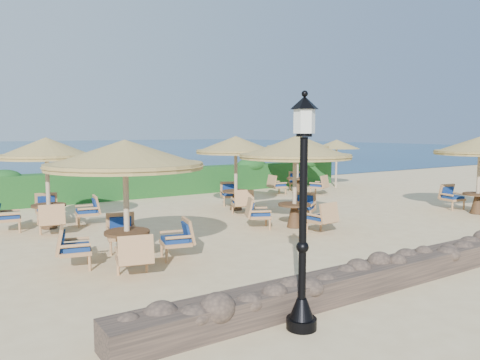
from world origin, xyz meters
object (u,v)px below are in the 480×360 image
at_px(cafe_set_2, 480,154).
at_px(cafe_set_0, 126,174).
at_px(cafe_set_4, 236,154).
at_px(cafe_set_1, 295,159).
at_px(cafe_set_5, 298,151).
at_px(extra_parasol, 337,144).
at_px(lamp_post, 303,223).
at_px(cafe_set_3, 47,168).

bearing_deg(cafe_set_2, cafe_set_0, 176.52).
bearing_deg(cafe_set_4, cafe_set_1, -93.46).
bearing_deg(cafe_set_5, cafe_set_4, -154.72).
bearing_deg(extra_parasol, lamp_post, -136.40).
distance_m(cafe_set_2, cafe_set_4, 8.33).
relative_size(lamp_post, extra_parasol, 1.38).
bearing_deg(cafe_set_2, cafe_set_4, 141.30).
bearing_deg(cafe_set_0, cafe_set_5, 32.85).
height_order(extra_parasol, cafe_set_5, cafe_set_5).
distance_m(cafe_set_3, cafe_set_4, 6.30).
distance_m(lamp_post, cafe_set_0, 4.70).
bearing_deg(lamp_post, cafe_set_2, 18.98).
bearing_deg(cafe_set_4, cafe_set_2, -38.70).
xyz_separation_m(cafe_set_0, cafe_set_4, (5.64, 4.47, 0.08)).
relative_size(cafe_set_2, cafe_set_4, 1.04).
bearing_deg(lamp_post, cafe_set_1, 50.97).
bearing_deg(cafe_set_1, cafe_set_4, 86.54).
xyz_separation_m(lamp_post, cafe_set_1, (4.50, 5.55, 0.46)).
relative_size(cafe_set_2, cafe_set_3, 1.04).
xyz_separation_m(extra_parasol, cafe_set_0, (-13.53, -7.40, -0.23)).
height_order(lamp_post, cafe_set_4, lamp_post).
height_order(cafe_set_1, cafe_set_3, same).
distance_m(lamp_post, cafe_set_3, 9.49).
xyz_separation_m(lamp_post, cafe_set_2, (11.21, 3.86, 0.49)).
xyz_separation_m(cafe_set_4, cafe_set_5, (4.78, 2.26, -0.10)).
relative_size(cafe_set_0, cafe_set_5, 1.17).
xyz_separation_m(lamp_post, cafe_set_0, (-0.93, 4.60, 0.39)).
bearing_deg(cafe_set_3, cafe_set_2, -23.25).
distance_m(lamp_post, cafe_set_5, 14.78).
xyz_separation_m(cafe_set_1, cafe_set_5, (4.99, 5.77, -0.09)).
xyz_separation_m(cafe_set_2, cafe_set_5, (-1.72, 7.47, -0.13)).
relative_size(cafe_set_3, cafe_set_5, 1.01).
relative_size(cafe_set_1, cafe_set_3, 1.15).
height_order(extra_parasol, cafe_set_0, cafe_set_0).
height_order(extra_parasol, cafe_set_4, cafe_set_4).
distance_m(cafe_set_1, cafe_set_2, 6.93).
xyz_separation_m(extra_parasol, cafe_set_1, (-8.10, -6.45, -0.16)).
relative_size(extra_parasol, cafe_set_3, 0.84).
distance_m(extra_parasol, cafe_set_4, 8.42).
bearing_deg(cafe_set_3, cafe_set_4, -2.60).
bearing_deg(lamp_post, cafe_set_3, 99.58).
xyz_separation_m(extra_parasol, cafe_set_3, (-14.18, -2.65, -0.39)).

